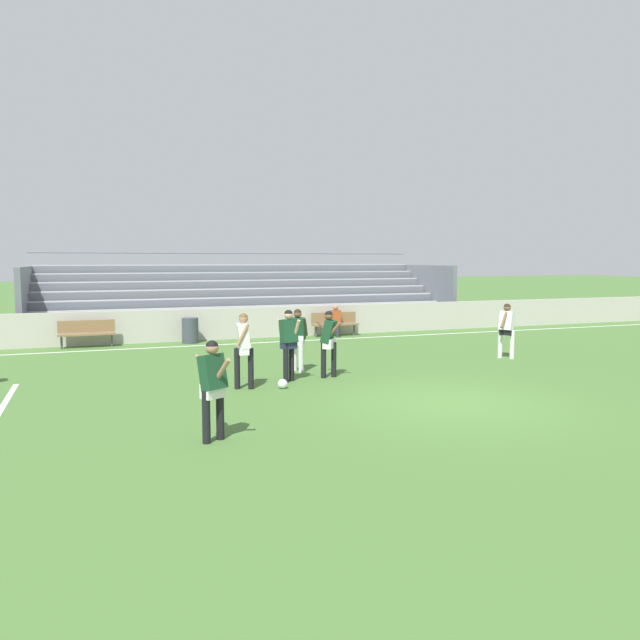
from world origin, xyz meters
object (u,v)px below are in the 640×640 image
(trash_bin, at_px, (190,331))
(player_dark_wide_left, at_px, (298,335))
(player_dark_trailing_run, at_px, (213,382))
(bench_near_bin, at_px, (335,322))
(player_white_wide_right, at_px, (507,326))
(bleacher_stand, at_px, (249,296))
(player_white_overlapping, at_px, (244,344))
(player_dark_on_ball, at_px, (289,339))
(bench_far_left, at_px, (87,331))
(spectator_seated, at_px, (336,318))
(player_dark_challenging, at_px, (329,338))
(soccer_ball, at_px, (283,384))

(trash_bin, xyz_separation_m, player_dark_wide_left, (1.81, -6.51, 0.53))
(player_dark_trailing_run, bearing_deg, bench_near_bin, 60.30)
(player_dark_trailing_run, xyz_separation_m, player_white_wide_right, (9.66, 5.34, -0.01))
(bleacher_stand, bearing_deg, player_white_overlapping, -104.28)
(bleacher_stand, distance_m, player_dark_on_ball, 11.55)
(player_dark_wide_left, relative_size, player_white_wide_right, 1.01)
(bench_far_left, height_order, player_white_wide_right, player_white_wide_right)
(bleacher_stand, distance_m, bench_near_bin, 4.43)
(spectator_seated, bearing_deg, player_dark_wide_left, -119.38)
(bench_near_bin, bearing_deg, player_white_wide_right, -67.38)
(bleacher_stand, bearing_deg, bench_near_bin, -55.56)
(bench_far_left, xyz_separation_m, player_dark_on_ball, (4.57, -7.82, 0.49))
(trash_bin, bearing_deg, player_dark_challenging, -73.26)
(player_dark_challenging, relative_size, player_white_wide_right, 1.02)
(player_dark_wide_left, bearing_deg, soccer_ball, -117.35)
(player_dark_trailing_run, bearing_deg, trash_bin, 83.31)
(trash_bin, xyz_separation_m, spectator_seated, (5.47, -0.01, 0.26))
(spectator_seated, relative_size, soccer_ball, 5.50)
(bleacher_stand, height_order, player_white_wide_right, bleacher_stand)
(bench_far_left, relative_size, player_dark_trailing_run, 1.10)
(bleacher_stand, xyz_separation_m, bench_near_bin, (2.46, -3.59, -0.85))
(bench_far_left, height_order, player_white_overlapping, player_white_overlapping)
(spectator_seated, height_order, player_dark_trailing_run, player_dark_trailing_run)
(spectator_seated, bearing_deg, player_dark_on_ball, -119.06)
(bench_near_bin, height_order, player_dark_trailing_run, player_dark_trailing_run)
(bench_near_bin, distance_m, soccer_ball, 9.73)
(player_dark_on_ball, height_order, player_dark_challenging, player_dark_on_ball)
(trash_bin, height_order, player_dark_challenging, player_dark_challenging)
(player_dark_trailing_run, bearing_deg, spectator_seated, 60.06)
(player_dark_on_ball, distance_m, player_white_wide_right, 7.16)
(bleacher_stand, xyz_separation_m, player_dark_challenging, (-0.74, -11.24, -0.41))
(player_dark_trailing_run, relative_size, player_white_wide_right, 1.01)
(player_white_wide_right, relative_size, soccer_ball, 7.37)
(trash_bin, height_order, player_white_wide_right, player_white_wide_right)
(bleacher_stand, relative_size, player_dark_wide_left, 10.54)
(bench_near_bin, height_order, trash_bin, bench_near_bin)
(trash_bin, xyz_separation_m, soccer_ball, (0.82, -8.43, -0.33))
(trash_bin, bearing_deg, player_white_overlapping, -90.05)
(player_dark_challenging, distance_m, soccer_ball, 1.91)
(spectator_seated, height_order, player_dark_on_ball, player_dark_on_ball)
(bleacher_stand, xyz_separation_m, player_dark_wide_left, (-1.20, -10.20, -0.42))
(bleacher_stand, bearing_deg, soccer_ball, -100.25)
(bleacher_stand, distance_m, soccer_ball, 12.38)
(spectator_seated, bearing_deg, bench_near_bin, 90.00)
(spectator_seated, relative_size, player_dark_trailing_run, 0.74)
(bleacher_stand, distance_m, bench_far_left, 7.37)
(player_dark_trailing_run, height_order, soccer_ball, player_dark_trailing_run)
(bench_far_left, bearing_deg, bleacher_stand, 29.31)
(bench_near_bin, bearing_deg, bleacher_stand, 124.44)
(player_dark_on_ball, bearing_deg, soccer_ball, -117.42)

